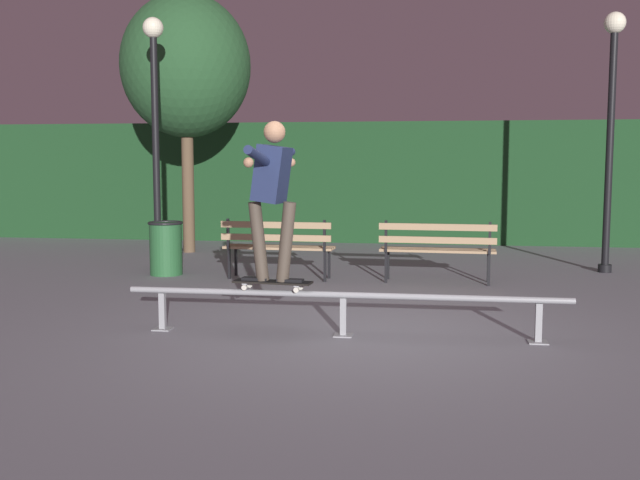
{
  "coord_description": "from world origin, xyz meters",
  "views": [
    {
      "loc": [
        0.83,
        -7.07,
        1.69
      ],
      "look_at": [
        -0.35,
        0.71,
        0.85
      ],
      "focal_mm": 41.32,
      "sensor_mm": 36.0,
      "label": 1
    }
  ],
  "objects_px": {
    "park_bench_leftmost": "(278,243)",
    "park_bench_left_center": "(437,245)",
    "trash_can": "(166,247)",
    "tree_far_left": "(186,67)",
    "lamp_post_right": "(611,109)",
    "skateboarder": "(272,187)",
    "lamp_post_left": "(155,111)",
    "skateboard": "(273,283)",
    "grind_rail": "(343,301)"
  },
  "relations": [
    {
      "from": "skateboarder",
      "to": "tree_far_left",
      "type": "bearing_deg",
      "value": 115.44
    },
    {
      "from": "skateboard",
      "to": "tree_far_left",
      "type": "xyz_separation_m",
      "value": [
        -2.95,
        6.22,
        2.91
      ]
    },
    {
      "from": "skateboard",
      "to": "park_bench_leftmost",
      "type": "bearing_deg",
      "value": 101.0
    },
    {
      "from": "skateboard",
      "to": "tree_far_left",
      "type": "relative_size",
      "value": 0.17
    },
    {
      "from": "lamp_post_right",
      "to": "lamp_post_left",
      "type": "relative_size",
      "value": 1.0
    },
    {
      "from": "skateboard",
      "to": "lamp_post_right",
      "type": "distance_m",
      "value": 6.61
    },
    {
      "from": "park_bench_left_center",
      "to": "grind_rail",
      "type": "bearing_deg",
      "value": -105.69
    },
    {
      "from": "skateboarder",
      "to": "lamp_post_left",
      "type": "relative_size",
      "value": 0.4
    },
    {
      "from": "park_bench_left_center",
      "to": "trash_can",
      "type": "relative_size",
      "value": 2.02
    },
    {
      "from": "grind_rail",
      "to": "tree_far_left",
      "type": "xyz_separation_m",
      "value": [
        -3.65,
        6.22,
        3.08
      ]
    },
    {
      "from": "skateboarder",
      "to": "park_bench_leftmost",
      "type": "xyz_separation_m",
      "value": [
        -0.64,
        3.28,
        -0.91
      ]
    },
    {
      "from": "park_bench_left_center",
      "to": "tree_far_left",
      "type": "xyz_separation_m",
      "value": [
        -4.58,
        2.93,
        2.88
      ]
    },
    {
      "from": "lamp_post_left",
      "to": "park_bench_left_center",
      "type": "bearing_deg",
      "value": -10.48
    },
    {
      "from": "skateboarder",
      "to": "trash_can",
      "type": "height_order",
      "value": "skateboarder"
    },
    {
      "from": "park_bench_leftmost",
      "to": "tree_far_left",
      "type": "xyz_separation_m",
      "value": [
        -2.32,
        2.93,
        2.88
      ]
    },
    {
      "from": "tree_far_left",
      "to": "lamp_post_left",
      "type": "xyz_separation_m",
      "value": [
        0.21,
        -2.13,
        -0.94
      ]
    },
    {
      "from": "skateboarder",
      "to": "tree_far_left",
      "type": "xyz_separation_m",
      "value": [
        -2.96,
        6.22,
        1.97
      ]
    },
    {
      "from": "lamp_post_left",
      "to": "skateboard",
      "type": "bearing_deg",
      "value": -56.14
    },
    {
      "from": "skateboarder",
      "to": "tree_far_left",
      "type": "height_order",
      "value": "tree_far_left"
    },
    {
      "from": "tree_far_left",
      "to": "lamp_post_right",
      "type": "distance_m",
      "value": 7.35
    },
    {
      "from": "park_bench_left_center",
      "to": "lamp_post_left",
      "type": "distance_m",
      "value": 4.85
    },
    {
      "from": "grind_rail",
      "to": "park_bench_left_center",
      "type": "bearing_deg",
      "value": 74.31
    },
    {
      "from": "skateboarder",
      "to": "grind_rail",
      "type": "bearing_deg",
      "value": 0.02
    },
    {
      "from": "park_bench_leftmost",
      "to": "lamp_post_right",
      "type": "bearing_deg",
      "value": 16.64
    },
    {
      "from": "lamp_post_left",
      "to": "trash_can",
      "type": "relative_size",
      "value": 4.88
    },
    {
      "from": "trash_can",
      "to": "park_bench_left_center",
      "type": "bearing_deg",
      "value": -2.86
    },
    {
      "from": "grind_rail",
      "to": "lamp_post_left",
      "type": "bearing_deg",
      "value": 130.11
    },
    {
      "from": "tree_far_left",
      "to": "lamp_post_right",
      "type": "relative_size",
      "value": 1.22
    },
    {
      "from": "skateboard",
      "to": "park_bench_leftmost",
      "type": "xyz_separation_m",
      "value": [
        -0.64,
        3.28,
        0.03
      ]
    },
    {
      "from": "lamp_post_right",
      "to": "trash_can",
      "type": "xyz_separation_m",
      "value": [
        -6.57,
        -1.24,
        -2.07
      ]
    },
    {
      "from": "skateboarder",
      "to": "lamp_post_right",
      "type": "distance_m",
      "value": 6.39
    },
    {
      "from": "skateboard",
      "to": "trash_can",
      "type": "height_order",
      "value": "trash_can"
    },
    {
      "from": "skateboard",
      "to": "skateboarder",
      "type": "distance_m",
      "value": 0.94
    },
    {
      "from": "skateboard",
      "to": "skateboarder",
      "type": "xyz_separation_m",
      "value": [
        0.0,
        -0.0,
        0.94
      ]
    },
    {
      "from": "lamp_post_right",
      "to": "skateboarder",
      "type": "bearing_deg",
      "value": -131.5
    },
    {
      "from": "lamp_post_right",
      "to": "lamp_post_left",
      "type": "height_order",
      "value": "same"
    },
    {
      "from": "lamp_post_right",
      "to": "lamp_post_left",
      "type": "bearing_deg",
      "value": -174.79
    },
    {
      "from": "skateboarder",
      "to": "trash_can",
      "type": "bearing_deg",
      "value": 124.5
    },
    {
      "from": "grind_rail",
      "to": "skateboard",
      "type": "relative_size",
      "value": 5.43
    },
    {
      "from": "skateboarder",
      "to": "lamp_post_left",
      "type": "bearing_deg",
      "value": 123.89
    },
    {
      "from": "park_bench_leftmost",
      "to": "park_bench_left_center",
      "type": "distance_m",
      "value": 2.26
    },
    {
      "from": "skateboarder",
      "to": "park_bench_left_center",
      "type": "relative_size",
      "value": 0.97
    },
    {
      "from": "park_bench_leftmost",
      "to": "park_bench_left_center",
      "type": "bearing_deg",
      "value": 0.0
    },
    {
      "from": "grind_rail",
      "to": "trash_can",
      "type": "height_order",
      "value": "trash_can"
    },
    {
      "from": "park_bench_leftmost",
      "to": "park_bench_left_center",
      "type": "relative_size",
      "value": 1.0
    },
    {
      "from": "grind_rail",
      "to": "lamp_post_left",
      "type": "xyz_separation_m",
      "value": [
        -3.45,
        4.09,
        2.14
      ]
    },
    {
      "from": "skateboard",
      "to": "park_bench_leftmost",
      "type": "distance_m",
      "value": 3.35
    },
    {
      "from": "skateboarder",
      "to": "park_bench_left_center",
      "type": "bearing_deg",
      "value": 63.74
    },
    {
      "from": "trash_can",
      "to": "tree_far_left",
      "type": "bearing_deg",
      "value": 101.63
    },
    {
      "from": "skateboarder",
      "to": "lamp_post_left",
      "type": "xyz_separation_m",
      "value": [
        -2.75,
        4.09,
        1.04
      ]
    }
  ]
}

